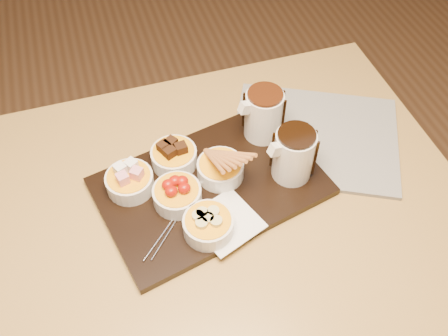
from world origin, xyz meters
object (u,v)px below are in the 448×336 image
object	(u,v)px
bowl_strawberries	(177,195)
dining_table	(186,234)
serving_board	(211,186)
newspaper	(315,137)
pitcher_dark_chocolate	(294,155)
pitcher_milk_chocolate	(264,115)

from	to	relation	value
bowl_strawberries	dining_table	bearing A→B (deg)	-52.27
serving_board	newspaper	distance (m)	0.28
dining_table	pitcher_dark_chocolate	xyz separation A→B (m)	(0.24, 0.01, 0.17)
bowl_strawberries	newspaper	size ratio (longest dim) A/B	0.26
bowl_strawberries	pitcher_milk_chocolate	xyz separation A→B (m)	(0.23, 0.13, 0.04)
bowl_strawberries	newspaper	xyz separation A→B (m)	(0.35, 0.09, -0.03)
dining_table	bowl_strawberries	world-z (taller)	bowl_strawberries
serving_board	bowl_strawberries	distance (m)	0.08
dining_table	pitcher_dark_chocolate	bearing A→B (deg)	2.20
dining_table	pitcher_dark_chocolate	distance (m)	0.30
serving_board	bowl_strawberries	xyz separation A→B (m)	(-0.08, -0.02, 0.03)
pitcher_dark_chocolate	newspaper	xyz separation A→B (m)	(0.10, 0.09, -0.07)
dining_table	serving_board	xyz separation A→B (m)	(0.07, 0.03, 0.11)
serving_board	newspaper	bearing A→B (deg)	1.57
dining_table	pitcher_milk_chocolate	xyz separation A→B (m)	(0.22, 0.14, 0.17)
serving_board	newspaper	world-z (taller)	serving_board
bowl_strawberries	pitcher_milk_chocolate	bearing A→B (deg)	28.87
dining_table	newspaper	distance (m)	0.37
dining_table	pitcher_milk_chocolate	distance (m)	0.32
dining_table	bowl_strawberries	xyz separation A→B (m)	(-0.01, 0.01, 0.14)
serving_board	pitcher_milk_chocolate	distance (m)	0.20
bowl_strawberries	newspaper	world-z (taller)	bowl_strawberries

